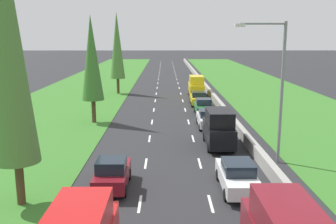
# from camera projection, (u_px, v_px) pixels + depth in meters

# --- Properties ---
(ground_plane) EXTENTS (300.00, 300.00, 0.00)m
(ground_plane) POSITION_uv_depth(u_px,v_px,m) (168.00, 85.00, 62.76)
(ground_plane) COLOR #28282B
(ground_plane) RESTS_ON ground
(grass_verge_left) EXTENTS (14.00, 140.00, 0.04)m
(grass_verge_left) POSITION_uv_depth(u_px,v_px,m) (92.00, 85.00, 62.66)
(grass_verge_left) COLOR #387528
(grass_verge_left) RESTS_ON ground
(grass_verge_right) EXTENTS (14.00, 140.00, 0.04)m
(grass_verge_right) POSITION_uv_depth(u_px,v_px,m) (254.00, 85.00, 62.87)
(grass_verge_right) COLOR #387528
(grass_verge_right) RESTS_ON ground
(median_barrier) EXTENTS (0.44, 120.00, 0.85)m
(median_barrier) POSITION_uv_depth(u_px,v_px,m) (202.00, 83.00, 62.72)
(median_barrier) COLOR #9E9B93
(median_barrier) RESTS_ON ground
(lane_markings) EXTENTS (3.64, 116.00, 0.01)m
(lane_markings) POSITION_uv_depth(u_px,v_px,m) (168.00, 85.00, 62.76)
(lane_markings) COLOR white
(lane_markings) RESTS_ON ground
(white_sedan_right_lane) EXTENTS (1.82, 4.50, 1.64)m
(white_sedan_right_lane) POSITION_uv_depth(u_px,v_px,m) (237.00, 176.00, 20.16)
(white_sedan_right_lane) COLOR white
(white_sedan_right_lane) RESTS_ON ground
(black_van_right_lane) EXTENTS (1.96, 4.90, 2.82)m
(black_van_right_lane) POSITION_uv_depth(u_px,v_px,m) (219.00, 128.00, 27.99)
(black_van_right_lane) COLOR black
(black_van_right_lane) RESTS_ON ground
(white_sedan_right_lane_fourth) EXTENTS (1.82, 4.50, 1.64)m
(white_sedan_right_lane_fourth) POSITION_uv_depth(u_px,v_px,m) (208.00, 118.00, 34.06)
(white_sedan_right_lane_fourth) COLOR white
(white_sedan_right_lane_fourth) RESTS_ON ground
(green_hatchback_right_lane) EXTENTS (1.74, 3.90, 1.72)m
(green_hatchback_right_lane) POSITION_uv_depth(u_px,v_px,m) (203.00, 107.00, 39.58)
(green_hatchback_right_lane) COLOR #237A33
(green_hatchback_right_lane) RESTS_ON ground
(maroon_hatchback_left_lane) EXTENTS (1.74, 3.90, 1.72)m
(maroon_hatchback_left_lane) POSITION_uv_depth(u_px,v_px,m) (112.00, 174.00, 20.39)
(maroon_hatchback_left_lane) COLOR maroon
(maroon_hatchback_left_lane) RESTS_ON ground
(yellow_sedan_right_lane) EXTENTS (1.82, 4.50, 1.64)m
(yellow_sedan_right_lane) POSITION_uv_depth(u_px,v_px,m) (198.00, 98.00, 45.00)
(yellow_sedan_right_lane) COLOR yellow
(yellow_sedan_right_lane) RESTS_ON ground
(yellow_van_right_lane) EXTENTS (1.96, 4.90, 2.82)m
(yellow_van_right_lane) POSITION_uv_depth(u_px,v_px,m) (196.00, 86.00, 51.31)
(yellow_van_right_lane) COLOR yellow
(yellow_van_right_lane) RESTS_ON ground
(poplar_tree_nearest) EXTENTS (2.14, 2.14, 13.73)m
(poplar_tree_nearest) POSITION_uv_depth(u_px,v_px,m) (8.00, 41.00, 17.04)
(poplar_tree_nearest) COLOR #4C3823
(poplar_tree_nearest) RESTS_ON ground
(poplar_tree_second) EXTENTS (2.05, 2.05, 10.04)m
(poplar_tree_second) POSITION_uv_depth(u_px,v_px,m) (92.00, 58.00, 34.85)
(poplar_tree_second) COLOR #4C3823
(poplar_tree_second) RESTS_ON ground
(poplar_tree_third) EXTENTS (2.08, 2.08, 11.34)m
(poplar_tree_third) POSITION_uv_depth(u_px,v_px,m) (117.00, 46.00, 52.62)
(poplar_tree_third) COLOR #4C3823
(poplar_tree_third) RESTS_ON ground
(street_light_mast) EXTENTS (3.20, 0.28, 9.00)m
(street_light_mast) POSITION_uv_depth(u_px,v_px,m) (277.00, 83.00, 23.72)
(street_light_mast) COLOR gray
(street_light_mast) RESTS_ON ground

